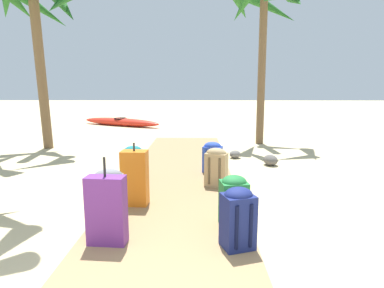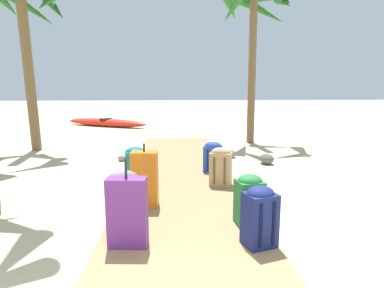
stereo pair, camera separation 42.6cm
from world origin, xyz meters
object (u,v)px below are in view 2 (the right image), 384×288
suitcase_purple (127,212)px  palm_tree_far_left (24,8)px  backpack_grey (123,196)px  backpack_navy (260,215)px  suitcase_orange (145,179)px  backpack_tan (221,166)px  kayak (106,123)px  backpack_blue (213,156)px  palm_tree_far_right (257,14)px  backpack_teal (135,162)px  backpack_green (249,198)px

suitcase_purple → palm_tree_far_left: palm_tree_far_left is taller
backpack_grey → backpack_navy: (1.36, -0.56, -0.01)m
suitcase_orange → backpack_navy: size_ratio=1.37×
backpack_grey → backpack_tan: (1.27, 1.36, -0.01)m
backpack_tan → suitcase_orange: size_ratio=0.73×
kayak → suitcase_orange: bearing=-75.8°
suitcase_orange → backpack_blue: suitcase_orange is taller
palm_tree_far_right → kayak: 7.01m
backpack_grey → backpack_tan: backpack_grey is taller
backpack_blue → kayak: bearing=114.5°
suitcase_orange → suitcase_purple: (-0.07, -1.06, -0.02)m
kayak → backpack_blue: bearing=-65.5°
backpack_navy → kayak: backpack_navy is taller
backpack_grey → backpack_tan: bearing=47.1°
backpack_grey → kayak: (-2.06, 9.45, -0.25)m
kayak → backpack_grey: bearing=-77.7°
backpack_grey → backpack_navy: 1.47m
backpack_tan → backpack_teal: 1.40m
backpack_green → backpack_navy: backpack_navy is taller
backpack_tan → suitcase_orange: (-1.08, -0.81, 0.04)m
backpack_green → backpack_teal: 2.36m
backpack_grey → palm_tree_far_left: 6.14m
suitcase_purple → palm_tree_far_right: (2.67, 6.09, 3.02)m
backpack_tan → backpack_blue: 0.83m
palm_tree_far_left → palm_tree_far_right: palm_tree_far_right is taller
backpack_tan → suitcase_purple: (-1.16, -1.86, 0.03)m
backpack_grey → backpack_green: 1.38m
backpack_tan → palm_tree_far_right: palm_tree_far_right is taller
palm_tree_far_right → backpack_green: bearing=-104.0°
backpack_navy → palm_tree_far_right: size_ratio=0.14×
backpack_tan → backpack_green: backpack_tan is taller
backpack_tan → kayak: size_ratio=0.17×
backpack_grey → palm_tree_far_left: size_ratio=0.15×
backpack_blue → kayak: size_ratio=0.15×
suitcase_purple → backpack_green: bearing=18.3°
palm_tree_far_left → suitcase_purple: bearing=-60.3°
backpack_teal → backpack_navy: (1.44, -2.35, 0.03)m
palm_tree_far_right → backpack_tan: bearing=-109.8°
backpack_teal → suitcase_purple: size_ratio=0.63×
suitcase_orange → suitcase_purple: suitcase_purple is taller
suitcase_purple → backpack_blue: bearing=67.1°
backpack_tan → suitcase_purple: suitcase_purple is taller
backpack_blue → backpack_teal: bearing=-162.8°
palm_tree_far_right → suitcase_orange: bearing=-117.3°
backpack_navy → backpack_green: bearing=88.6°
backpack_blue → palm_tree_far_right: (1.53, 3.39, 3.07)m
backpack_green → suitcase_orange: (-1.19, 0.64, 0.05)m
backpack_green → backpack_navy: 0.48m
backpack_green → suitcase_purple: size_ratio=0.66×
backpack_green → kayak: size_ratio=0.16×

